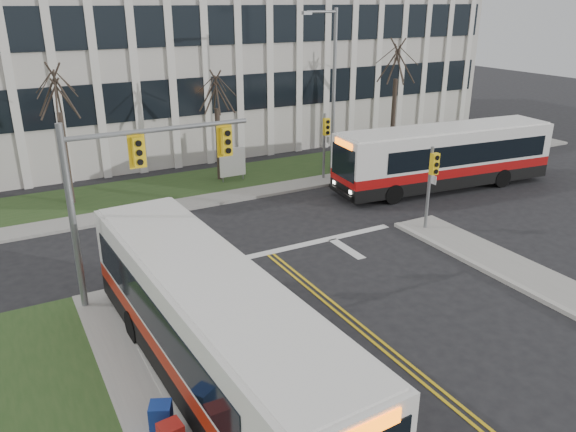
# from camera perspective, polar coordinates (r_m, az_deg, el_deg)

# --- Properties ---
(ground) EXTENTS (120.00, 120.00, 0.00)m
(ground) POSITION_cam_1_polar(r_m,az_deg,el_deg) (16.81, 11.10, -14.05)
(ground) COLOR black
(ground) RESTS_ON ground
(sidewalk_cross) EXTENTS (44.00, 1.60, 0.14)m
(sidewalk_cross) POSITION_cam_1_polar(r_m,az_deg,el_deg) (30.70, 0.42, 3.07)
(sidewalk_cross) COLOR #9E9B93
(sidewalk_cross) RESTS_ON ground
(building_lawn) EXTENTS (44.00, 5.00, 0.12)m
(building_lawn) POSITION_cam_1_polar(r_m,az_deg,el_deg) (33.07, -1.95, 4.36)
(building_lawn) COLOR #28441D
(building_lawn) RESTS_ON ground
(office_building) EXTENTS (40.00, 16.00, 12.00)m
(office_building) POSITION_cam_1_polar(r_m,az_deg,el_deg) (42.88, -9.61, 16.03)
(office_building) COLOR beige
(office_building) RESTS_ON ground
(mast_arm_signal) EXTENTS (6.11, 0.38, 6.20)m
(mast_arm_signal) POSITION_cam_1_polar(r_m,az_deg,el_deg) (18.60, -16.35, 3.65)
(mast_arm_signal) COLOR slate
(mast_arm_signal) RESTS_ON ground
(signal_pole_near) EXTENTS (0.34, 0.39, 3.80)m
(signal_pole_near) POSITION_cam_1_polar(r_m,az_deg,el_deg) (24.80, 14.37, 3.87)
(signal_pole_near) COLOR slate
(signal_pole_near) RESTS_ON ground
(signal_pole_far) EXTENTS (0.34, 0.39, 3.80)m
(signal_pole_far) POSITION_cam_1_polar(r_m,az_deg,el_deg) (31.30, 3.81, 8.00)
(signal_pole_far) COLOR slate
(signal_pole_far) RESTS_ON ground
(streetlight) EXTENTS (2.15, 0.25, 9.20)m
(streetlight) POSITION_cam_1_polar(r_m,az_deg,el_deg) (31.92, 4.43, 13.15)
(streetlight) COLOR slate
(streetlight) RESTS_ON ground
(directory_sign) EXTENTS (1.50, 0.12, 2.00)m
(directory_sign) POSITION_cam_1_polar(r_m,az_deg,el_deg) (31.31, -5.66, 5.43)
(directory_sign) COLOR slate
(directory_sign) RESTS_ON ground
(tree_left) EXTENTS (1.80, 1.80, 7.70)m
(tree_left) POSITION_cam_1_polar(r_m,az_deg,el_deg) (28.77, -22.45, 11.44)
(tree_left) COLOR #42352B
(tree_left) RESTS_ON ground
(tree_mid) EXTENTS (1.80, 1.80, 6.82)m
(tree_mid) POSITION_cam_1_polar(r_m,az_deg,el_deg) (30.98, -7.30, 12.23)
(tree_mid) COLOR #42352B
(tree_mid) RESTS_ON ground
(tree_right) EXTENTS (1.80, 1.80, 8.25)m
(tree_right) POSITION_cam_1_polar(r_m,az_deg,el_deg) (36.79, 10.99, 15.01)
(tree_right) COLOR #42352B
(tree_right) RESTS_ON ground
(bus_main) EXTENTS (3.20, 12.21, 3.23)m
(bus_main) POSITION_cam_1_polar(r_m,az_deg,el_deg) (14.87, -7.83, -11.45)
(bus_main) COLOR silver
(bus_main) RESTS_ON ground
(bus_cross) EXTENTS (12.44, 3.88, 3.26)m
(bus_cross) POSITION_cam_1_polar(r_m,az_deg,el_deg) (31.36, 15.55, 5.65)
(bus_cross) COLOR silver
(bus_cross) RESTS_ON ground
(newspaper_box_blue) EXTENTS (0.64, 0.62, 0.95)m
(newspaper_box_blue) POSITION_cam_1_polar(r_m,az_deg,el_deg) (14.10, -12.73, -19.66)
(newspaper_box_blue) COLOR navy
(newspaper_box_blue) RESTS_ON ground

